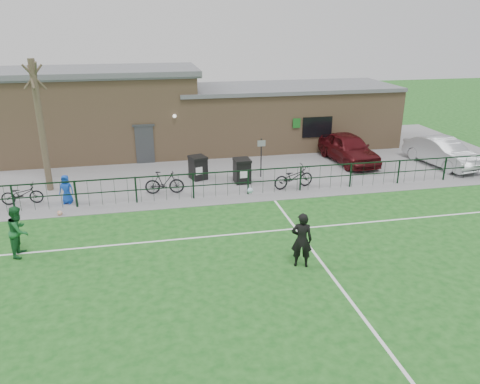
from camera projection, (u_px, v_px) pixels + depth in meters
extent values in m
plane|color=#175018|center=(274.00, 290.00, 13.95)|extent=(90.00, 90.00, 0.00)
cube|color=slate|center=(209.00, 162.00, 26.33)|extent=(34.00, 13.00, 0.02)
cube|color=white|center=(227.00, 198.00, 21.10)|extent=(28.00, 0.10, 0.01)
cube|color=white|center=(245.00, 233.00, 17.61)|extent=(28.00, 0.10, 0.01)
cube|color=white|center=(337.00, 283.00, 14.33)|extent=(0.10, 16.00, 0.01)
cube|color=black|center=(226.00, 184.00, 21.07)|extent=(28.00, 0.10, 1.20)
cylinder|color=#4A3D2D|center=(41.00, 127.00, 21.00)|extent=(0.30, 0.30, 6.00)
cube|color=black|center=(198.00, 168.00, 23.35)|extent=(0.93, 0.99, 1.08)
cube|color=black|center=(242.00, 171.00, 22.84)|extent=(0.76, 0.86, 1.11)
cylinder|color=black|center=(261.00, 158.00, 23.46)|extent=(0.07, 0.07, 2.00)
imported|color=#450C10|center=(348.00, 148.00, 26.00)|extent=(2.25, 4.82, 1.60)
imported|color=#AAADB2|center=(442.00, 152.00, 25.42)|extent=(2.33, 4.77, 1.51)
imported|color=black|center=(22.00, 194.00, 20.20)|extent=(1.73, 0.62, 0.91)
imported|color=black|center=(164.00, 183.00, 21.36)|extent=(1.82, 0.66, 1.07)
imported|color=black|center=(294.00, 177.00, 22.10)|extent=(2.13, 1.09, 1.06)
imported|color=#1342B6|center=(66.00, 189.00, 20.21)|extent=(0.69, 0.52, 1.28)
imported|color=black|center=(302.00, 240.00, 15.00)|extent=(0.78, 0.62, 1.87)
sphere|color=white|center=(250.00, 190.00, 17.90)|extent=(0.22, 0.22, 0.22)
imported|color=#1B602C|center=(19.00, 231.00, 15.76)|extent=(0.75, 0.92, 1.77)
sphere|color=silver|center=(60.00, 213.00, 19.18)|extent=(0.21, 0.21, 0.21)
cube|color=#9F7C58|center=(202.00, 120.00, 28.47)|extent=(24.00, 5.00, 3.50)
cube|color=#9F7C58|center=(91.00, 84.00, 26.46)|extent=(11.52, 5.00, 1.20)
cube|color=#55585D|center=(90.00, 71.00, 26.20)|extent=(12.02, 5.40, 0.28)
cube|color=#55585D|center=(286.00, 87.00, 28.83)|extent=(13.44, 5.30, 0.22)
cube|color=#383A3D|center=(145.00, 145.00, 25.73)|extent=(1.00, 0.08, 2.10)
cube|color=black|center=(317.00, 127.00, 27.44)|extent=(1.80, 0.08, 1.20)
cube|color=#19661E|center=(297.00, 123.00, 27.04)|extent=(0.45, 0.04, 0.55)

